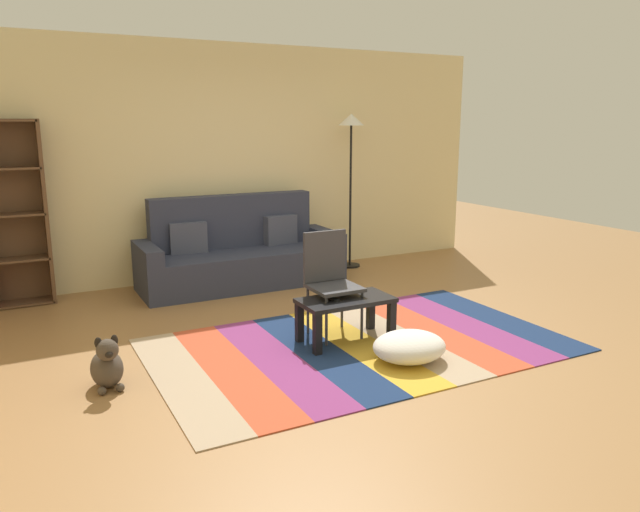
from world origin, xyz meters
TOP-DOWN VIEW (x-y plane):
  - ground_plane at (0.00, 0.00)m, footprint 14.00×14.00m
  - back_wall at (0.00, 2.55)m, footprint 6.80×0.10m
  - rug at (0.09, -0.28)m, footprint 3.36×2.01m
  - couch at (-0.11, 2.02)m, footprint 2.26×0.80m
  - coffee_table at (0.03, -0.14)m, footprint 0.78×0.41m
  - pouf at (0.25, -0.75)m, footprint 0.58×0.50m
  - dog at (-1.89, -0.16)m, footprint 0.22×0.35m
  - standing_lamp at (1.44, 2.20)m, footprint 0.32×0.32m
  - tv_remote at (-0.09, -0.14)m, footprint 0.05×0.15m
  - folding_chair at (0.00, 0.09)m, footprint 0.40×0.40m

SIDE VIEW (x-z plane):
  - ground_plane at x=0.00m, z-range 0.00..0.00m
  - rug at x=0.09m, z-range 0.00..0.01m
  - pouf at x=0.25m, z-range 0.01..0.23m
  - dog at x=-1.89m, z-range -0.04..0.36m
  - coffee_table at x=0.03m, z-range 0.12..0.49m
  - couch at x=-0.11m, z-range -0.16..0.84m
  - tv_remote at x=-0.09m, z-range 0.38..0.40m
  - folding_chair at x=0.00m, z-range 0.08..0.98m
  - back_wall at x=0.00m, z-range 0.00..2.70m
  - standing_lamp at x=1.44m, z-range 0.64..2.55m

